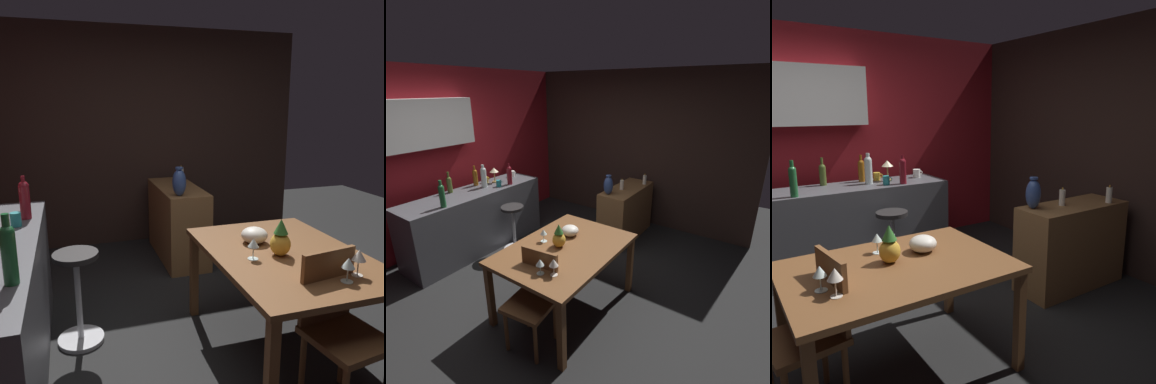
{
  "view_description": "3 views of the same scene",
  "coord_description": "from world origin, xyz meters",
  "views": [
    {
      "loc": [
        -2.3,
        1.0,
        1.75
      ],
      "look_at": [
        0.62,
        0.07,
        1.04
      ],
      "focal_mm": 36.94,
      "sensor_mm": 36.0,
      "label": 1
    },
    {
      "loc": [
        -2.24,
        -2.04,
        2.29
      ],
      "look_at": [
        0.82,
        0.1,
        0.99
      ],
      "focal_mm": 27.78,
      "sensor_mm": 36.0,
      "label": 2
    },
    {
      "loc": [
        -1.0,
        -2.51,
        1.71
      ],
      "look_at": [
        0.65,
        -0.03,
        1.06
      ],
      "focal_mm": 35.84,
      "sensor_mm": 36.0,
      "label": 3
    }
  ],
  "objects": [
    {
      "name": "ground_plane",
      "position": [
        0.0,
        0.0,
        0.0
      ],
      "size": [
        9.0,
        9.0,
        0.0
      ],
      "primitive_type": "plane",
      "color": "black"
    },
    {
      "name": "dining_table",
      "position": [
        -0.09,
        -0.37,
        0.66
      ],
      "size": [
        1.39,
        0.99,
        0.74
      ],
      "color": "brown",
      "rests_on": "ground_plane"
    },
    {
      "name": "vase_ceramic_blue",
      "position": [
        1.39,
        -0.04,
        0.96
      ],
      "size": [
        0.14,
        0.14,
        0.29
      ],
      "color": "#334C8C",
      "rests_on": "sideboard_cabinet"
    },
    {
      "name": "wine_glass_right",
      "position": [
        -0.54,
        -0.59,
        0.86
      ],
      "size": [
        0.08,
        0.08,
        0.16
      ],
      "color": "silver",
      "rests_on": "dining_table"
    },
    {
      "name": "pineapple_centerpiece",
      "position": [
        -0.12,
        -0.31,
        0.85
      ],
      "size": [
        0.14,
        0.14,
        0.25
      ],
      "color": "gold",
      "rests_on": "dining_table"
    },
    {
      "name": "pillar_candle_tall",
      "position": [
        2.16,
        -0.28,
        0.9
      ],
      "size": [
        0.06,
        0.06,
        0.18
      ],
      "color": "white",
      "rests_on": "sideboard_cabinet"
    },
    {
      "name": "wine_bottle_clear",
      "position": [
        0.42,
        1.52,
        1.07
      ],
      "size": [
        0.08,
        0.08,
        0.34
      ],
      "color": "silver",
      "rests_on": "kitchen_counter"
    },
    {
      "name": "cup_white",
      "position": [
        1.04,
        1.6,
        0.95
      ],
      "size": [
        0.12,
        0.09,
        0.1
      ],
      "color": "white",
      "rests_on": "kitchen_counter"
    },
    {
      "name": "chair_near_window",
      "position": [
        -0.62,
        -0.41,
        0.5
      ],
      "size": [
        0.45,
        0.45,
        0.91
      ],
      "color": "brown",
      "rests_on": "ground_plane"
    },
    {
      "name": "sideboard_cabinet",
      "position": [
        1.82,
        -0.14,
        0.41
      ],
      "size": [
        1.1,
        0.44,
        0.82
      ],
      "primitive_type": "cube",
      "color": "olive",
      "rests_on": "ground_plane"
    },
    {
      "name": "wall_side_right",
      "position": [
        2.55,
        0.3,
        1.3
      ],
      "size": [
        0.1,
        4.4,
        2.6
      ],
      "primitive_type": "cube",
      "color": "#33231E",
      "rests_on": "ground_plane"
    },
    {
      "name": "fruit_bowl",
      "position": [
        0.15,
        -0.26,
        0.8
      ],
      "size": [
        0.19,
        0.19,
        0.12
      ],
      "primitive_type": "ellipsoid",
      "color": "beige",
      "rests_on": "dining_table"
    },
    {
      "name": "wall_kitchen_back",
      "position": [
        -0.06,
        2.08,
        1.41
      ],
      "size": [
        5.2,
        0.33,
        2.6
      ],
      "color": "maroon",
      "rests_on": "ground_plane"
    },
    {
      "name": "kitchen_counter",
      "position": [
        0.2,
        1.51,
        0.45
      ],
      "size": [
        2.1,
        0.6,
        0.9
      ],
      "primitive_type": "cube",
      "color": "#4C4C51",
      "rests_on": "ground_plane"
    },
    {
      "name": "counter_lamp",
      "position": [
        0.66,
        1.58,
        1.08
      ],
      "size": [
        0.13,
        0.13,
        0.23
      ],
      "color": "#A58447",
      "rests_on": "kitchen_counter"
    },
    {
      "name": "bar_stool",
      "position": [
        0.45,
        0.99,
        0.37
      ],
      "size": [
        0.34,
        0.34,
        0.7
      ],
      "color": "#262323",
      "rests_on": "ground_plane"
    },
    {
      "name": "wine_bottle_green",
      "position": [
        -0.39,
        1.29,
        1.06
      ],
      "size": [
        0.07,
        0.07,
        0.35
      ],
      "color": "#1E592D",
      "rests_on": "kitchen_counter"
    },
    {
      "name": "wine_bottle_ruby",
      "position": [
        0.73,
        1.32,
        1.05
      ],
      "size": [
        0.08,
        0.08,
        0.32
      ],
      "color": "maroon",
      "rests_on": "kitchen_counter"
    },
    {
      "name": "wine_glass_left",
      "position": [
        -0.12,
        -0.11,
        0.84
      ],
      "size": [
        0.07,
        0.07,
        0.14
      ],
      "color": "silver",
      "rests_on": "dining_table"
    },
    {
      "name": "cup_mustard",
      "position": [
        0.57,
        1.69,
        0.95
      ],
      "size": [
        0.11,
        0.08,
        0.09
      ],
      "color": "gold",
      "rests_on": "kitchen_counter"
    },
    {
      "name": "wine_bottle_amber",
      "position": [
        0.39,
        1.7,
        1.04
      ],
      "size": [
        0.07,
        0.07,
        0.3
      ],
      "color": "#8C5114",
      "rests_on": "kitchen_counter"
    },
    {
      "name": "pillar_candle_short",
      "position": [
        1.7,
        -0.1,
        0.89
      ],
      "size": [
        0.06,
        0.06,
        0.17
      ],
      "color": "white",
      "rests_on": "sideboard_cabinet"
    },
    {
      "name": "cup_teal",
      "position": [
        0.56,
        1.37,
        0.95
      ],
      "size": [
        0.11,
        0.07,
        0.1
      ],
      "color": "teal",
      "rests_on": "kitchen_counter"
    },
    {
      "name": "wine_bottle_olive",
      "position": [
        -0.03,
        1.72,
        1.03
      ],
      "size": [
        0.07,
        0.07,
        0.3
      ],
      "color": "#475623",
      "rests_on": "kitchen_counter"
    },
    {
      "name": "wine_glass_center",
      "position": [
        -0.59,
        -0.47,
        0.85
      ],
      "size": [
        0.08,
        0.08,
        0.15
      ],
      "color": "silver",
      "rests_on": "dining_table"
    }
  ]
}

